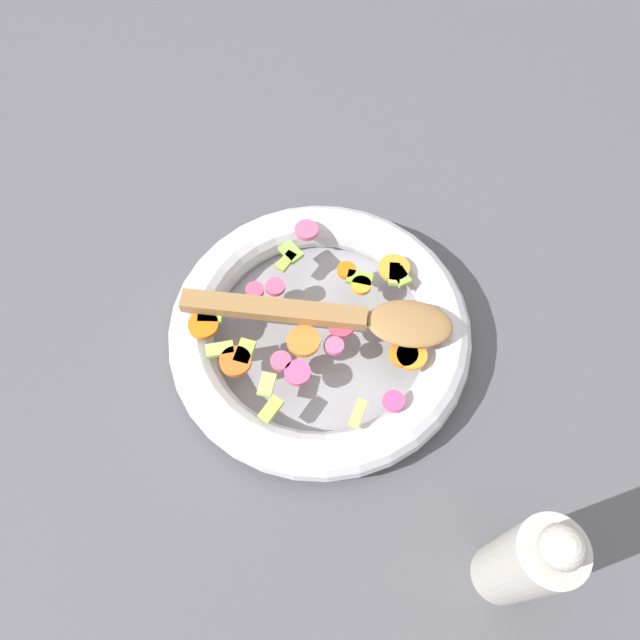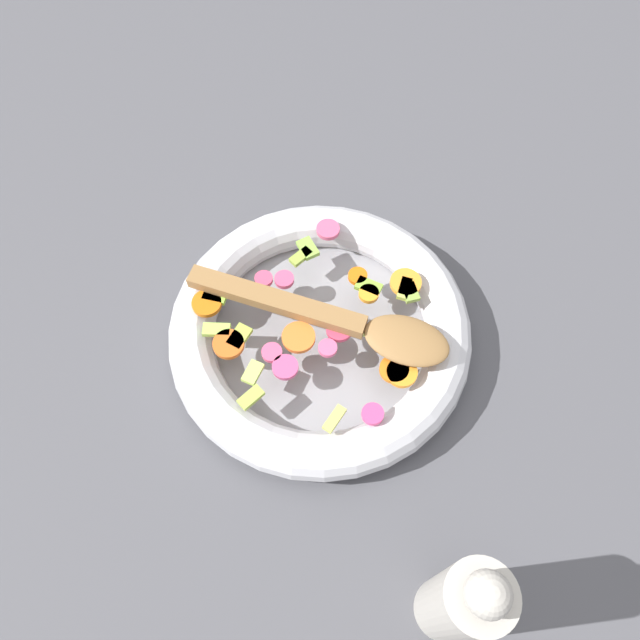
{
  "view_description": "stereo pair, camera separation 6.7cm",
  "coord_description": "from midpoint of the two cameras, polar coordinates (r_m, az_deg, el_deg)",
  "views": [
    {
      "loc": [
        -0.11,
        0.29,
        0.64
      ],
      "look_at": [
        0.0,
        0.0,
        0.05
      ],
      "focal_mm": 35.0,
      "sensor_mm": 36.0,
      "label": 1
    },
    {
      "loc": [
        -0.17,
        0.26,
        0.64
      ],
      "look_at": [
        0.0,
        0.0,
        0.05
      ],
      "focal_mm": 35.0,
      "sensor_mm": 36.0,
      "label": 2
    }
  ],
  "objects": [
    {
      "name": "ground_plane",
      "position": [
        0.71,
        2.67,
        -2.14
      ],
      "size": [
        4.0,
        4.0,
        0.0
      ],
      "primitive_type": "plane",
      "color": "#4C4C51"
    },
    {
      "name": "skillet",
      "position": [
        0.69,
        2.75,
        -1.34
      ],
      "size": [
        0.33,
        0.33,
        0.05
      ],
      "color": "gray",
      "rests_on": "ground_plane"
    },
    {
      "name": "chopped_vegetables",
      "position": [
        0.66,
        3.36,
        -0.62
      ],
      "size": [
        0.26,
        0.25,
        0.01
      ],
      "color": "orange",
      "rests_on": "skillet"
    },
    {
      "name": "wooden_spoon",
      "position": [
        0.65,
        5.21,
        -0.44
      ],
      "size": [
        0.29,
        0.1,
        0.01
      ],
      "color": "olive",
      "rests_on": "chopped_vegetables"
    },
    {
      "name": "pepper_mill",
      "position": [
        0.58,
        16.43,
        -23.93
      ],
      "size": [
        0.06,
        0.06,
        0.19
      ],
      "color": "#B2ADA3",
      "rests_on": "ground_plane"
    }
  ]
}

